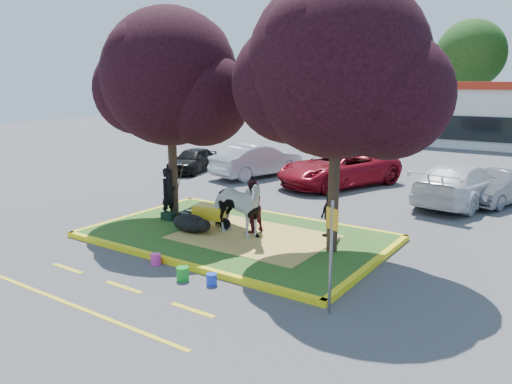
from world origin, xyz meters
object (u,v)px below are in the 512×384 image
Objects in this scene: handler at (169,193)px; car_silver at (257,160)px; wheelbarrow at (211,212)px; sign_post at (331,246)px; calf at (190,223)px; car_black at (193,160)px; cow at (235,207)px; bucket_pink at (156,259)px; bucket_blue at (212,279)px; bucket_green at (183,274)px.

handler reaches higher than car_silver.
wheelbarrow is 6.15m from sign_post.
calf is 0.34× the size of car_black.
sign_post is (4.20, -2.62, 0.40)m from cow.
wheelbarrow is (-1.15, 0.31, -0.39)m from cow.
wheelbarrow is at bearing 102.13° from bucket_pink.
handler is 3.87m from bucket_pink.
bucket_blue is 13.01m from car_silver.
car_black is at bearing 132.86° from bucket_blue.
bucket_green is 0.74m from bucket_blue.
cow is 7.34× the size of bucket_pink.
car_black is (-5.44, 7.35, -0.35)m from handler.
bucket_green is (0.71, -2.98, -0.84)m from cow.
bucket_green reaches higher than bucket_pink.
calf is at bearing 128.52° from bucket_green.
bucket_blue is at bearing -126.24° from handler.
bucket_pink is at bearing -141.25° from handler.
handler is (-1.57, 0.77, 0.55)m from calf.
sign_post is at bearing -38.23° from wheelbarrow.
cow is at bearing 103.37° from bucket_green.
wheelbarrow is at bearing 77.72° from cow.
handler is at bearing 169.63° from wheelbarrow.
car_silver reaches higher than calf.
sign_post reaches higher than handler.
car_silver is at bearing 33.45° from cow.
cow is 3.28m from bucket_blue.
wheelbarrow reaches higher than bucket_pink.
cow is at bearing -24.78° from wheelbarrow.
cow reaches higher than bucket_green.
cow is 1.24× the size of handler.
bucket_pink is 1.96m from bucket_blue.
car_black reaches higher than bucket_green.
car_silver is at bearing 116.43° from bucket_green.
calf reaches higher than bucket_green.
calf is 0.74× the size of handler.
sign_post reaches higher than calf.
bucket_green is at bearing -132.70° from handler.
wheelbarrow is 0.38× the size of car_silver.
bucket_green is at bearing -70.14° from wheelbarrow.
calf is 3.27m from bucket_green.
car_black is 0.76× the size of car_silver.
car_black is at bearing 36.56° from handler.
sign_post is 8.79× the size of bucket_blue.
calf is (-1.32, -0.43, -0.59)m from cow.
sign_post is at bearing -118.92° from cow.
wheelbarrow reaches higher than calf.
car_black is at bearing 130.27° from bucket_green.
car_silver is (-4.47, 11.09, 0.63)m from bucket_pink.
handler reaches higher than car_black.
bucket_pink is at bearing 163.36° from bucket_green.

